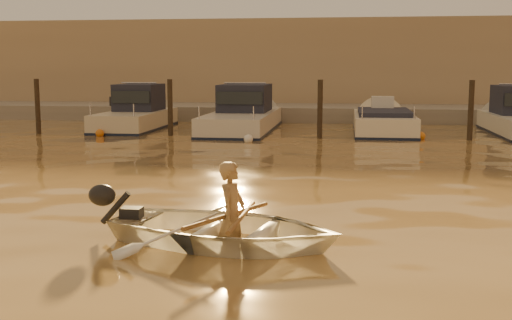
% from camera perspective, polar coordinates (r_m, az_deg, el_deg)
% --- Properties ---
extents(ground_plane, '(160.00, 160.00, 0.00)m').
position_cam_1_polar(ground_plane, '(8.69, 3.01, -7.99)').
color(ground_plane, olive).
rests_on(ground_plane, ground).
extents(dinghy, '(3.67, 2.95, 0.67)m').
position_cam_1_polar(dinghy, '(8.89, -2.74, -6.18)').
color(dinghy, white).
rests_on(dinghy, ground_plane).
extents(person, '(0.45, 0.59, 1.46)m').
position_cam_1_polar(person, '(8.80, -2.15, -4.88)').
color(person, '#9C794E').
rests_on(person, dinghy).
extents(outboard_motor, '(0.96, 0.58, 0.70)m').
position_cam_1_polar(outboard_motor, '(9.54, -11.11, -4.93)').
color(outboard_motor, black).
rests_on(outboard_motor, dinghy).
extents(oar_port, '(0.06, 2.10, 0.13)m').
position_cam_1_polar(oar_port, '(8.74, -1.24, -5.03)').
color(oar_port, brown).
rests_on(oar_port, dinghy).
extents(oar_starboard, '(0.84, 1.97, 0.13)m').
position_cam_1_polar(oar_starboard, '(8.82, -2.45, -4.93)').
color(oar_starboard, brown).
rests_on(oar_starboard, dinghy).
extents(moored_boat_1, '(2.01, 6.06, 1.75)m').
position_cam_1_polar(moored_boat_1, '(25.74, -10.68, 4.12)').
color(moored_boat_1, beige).
rests_on(moored_boat_1, ground_plane).
extents(moored_boat_2, '(2.31, 7.72, 1.75)m').
position_cam_1_polar(moored_boat_2, '(24.70, -1.23, 4.09)').
color(moored_boat_2, beige).
rests_on(moored_boat_2, ground_plane).
extents(moored_boat_3, '(2.13, 6.12, 0.95)m').
position_cam_1_polar(moored_boat_3, '(24.45, 11.25, 2.95)').
color(moored_boat_3, '#EEE3C7').
rests_on(moored_boat_3, ground_plane).
extents(piling_0, '(0.18, 0.18, 2.20)m').
position_cam_1_polar(piling_0, '(24.84, -18.84, 4.31)').
color(piling_0, '#2D2319').
rests_on(piling_0, ground_plane).
extents(piling_1, '(0.18, 0.18, 2.20)m').
position_cam_1_polar(piling_1, '(23.02, -7.63, 4.40)').
color(piling_1, '#2D2319').
rests_on(piling_1, ground_plane).
extents(piling_2, '(0.18, 0.18, 2.20)m').
position_cam_1_polar(piling_2, '(22.18, 5.70, 4.28)').
color(piling_2, '#2D2319').
rests_on(piling_2, ground_plane).
extents(piling_3, '(0.18, 0.18, 2.20)m').
position_cam_1_polar(piling_3, '(22.54, 18.54, 3.96)').
color(piling_3, '#2D2319').
rests_on(piling_3, ground_plane).
extents(fender_b, '(0.30, 0.30, 0.30)m').
position_cam_1_polar(fender_b, '(23.34, -13.72, 2.31)').
color(fender_b, '#C86817').
rests_on(fender_b, ground_plane).
extents(fender_c, '(0.30, 0.30, 0.30)m').
position_cam_1_polar(fender_c, '(20.89, -0.68, 1.87)').
color(fender_c, white).
rests_on(fender_c, ground_plane).
extents(fender_d, '(0.30, 0.30, 0.30)m').
position_cam_1_polar(fender_d, '(22.47, 14.46, 2.07)').
color(fender_d, orange).
rests_on(fender_d, ground_plane).
extents(quay, '(52.00, 4.00, 1.00)m').
position_cam_1_polar(quay, '(29.91, 6.70, 3.85)').
color(quay, gray).
rests_on(quay, ground_plane).
extents(waterfront_building, '(46.00, 7.00, 4.80)m').
position_cam_1_polar(waterfront_building, '(35.32, 6.99, 8.18)').
color(waterfront_building, '#9E8466').
rests_on(waterfront_building, quay).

